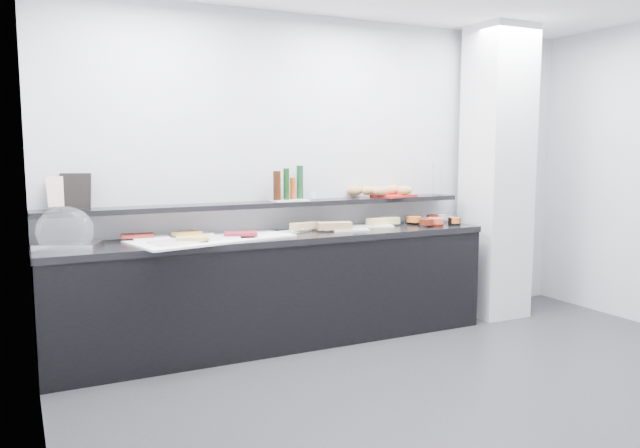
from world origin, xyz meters
name	(u,v)px	position (x,y,z in m)	size (l,w,h in m)	color
ground	(487,404)	(0.00, 0.00, 0.00)	(5.00, 5.00, 0.00)	#2D2D30
back_wall	(338,175)	(0.00, 2.00, 1.35)	(5.00, 0.02, 2.70)	silver
column	(497,173)	(1.50, 1.65, 1.35)	(0.50, 0.50, 2.70)	silver
buffet_cabinet	(279,293)	(-0.70, 1.70, 0.42)	(3.60, 0.60, 0.85)	black
counter_top	(278,238)	(-0.70, 1.70, 0.88)	(3.62, 0.62, 0.05)	black
wall_shelf	(270,204)	(-0.70, 1.88, 1.13)	(3.60, 0.25, 0.04)	black
cloche_base	(68,245)	(-2.26, 1.72, 0.92)	(0.41, 0.28, 0.04)	silver
cloche_dome	(65,231)	(-2.28, 1.70, 1.03)	(0.39, 0.25, 0.34)	white
linen_runner	(212,239)	(-1.26, 1.67, 0.91)	(1.19, 0.56, 0.01)	white
platter_meat_a	(150,237)	(-1.68, 1.85, 0.92)	(0.26, 0.18, 0.01)	white
food_meat_a	(137,236)	(-1.77, 1.85, 0.94)	(0.23, 0.15, 0.02)	maroon
platter_salmon	(192,234)	(-1.36, 1.86, 0.92)	(0.28, 0.19, 0.01)	white
food_salmon	(187,233)	(-1.41, 1.81, 0.94)	(0.20, 0.13, 0.02)	orange
platter_cheese	(176,242)	(-1.56, 1.54, 0.92)	(0.34, 0.23, 0.01)	white
food_cheese	(193,238)	(-1.44, 1.54, 0.94)	(0.23, 0.15, 0.02)	gold
platter_meat_b	(220,238)	(-1.21, 1.59, 0.92)	(0.26, 0.17, 0.01)	white
food_meat_b	(241,234)	(-1.04, 1.62, 0.94)	(0.25, 0.16, 0.02)	maroon
sandwich_plate_left	(294,231)	(-0.52, 1.79, 0.91)	(0.30, 0.13, 0.01)	white
sandwich_food_left	(304,226)	(-0.42, 1.81, 0.94)	(0.26, 0.10, 0.06)	tan
tongs_left	(296,231)	(-0.53, 1.72, 0.92)	(0.01, 0.01, 0.16)	#B1B3B8
sandwich_plate_mid	(350,230)	(-0.07, 1.65, 0.91)	(0.30, 0.13, 0.01)	white
sandwich_food_mid	(335,226)	(-0.20, 1.69, 0.94)	(0.28, 0.11, 0.06)	tan
tongs_mid	(331,230)	(-0.26, 1.64, 0.92)	(0.01, 0.01, 0.16)	silver
sandwich_plate_right	(371,226)	(0.21, 1.79, 0.91)	(0.39, 0.17, 0.01)	white
sandwich_food_right	(383,221)	(0.34, 1.79, 0.94)	(0.30, 0.11, 0.06)	#DBC572
tongs_right	(382,225)	(0.30, 1.74, 0.92)	(0.01, 0.01, 0.16)	silver
bowl_glass_fruit	(414,220)	(0.70, 1.83, 0.94)	(0.19, 0.19, 0.07)	white
fill_glass_fruit	(414,219)	(0.66, 1.78, 0.95)	(0.13, 0.13, 0.05)	orange
bowl_black_jam	(415,220)	(0.70, 1.81, 0.94)	(0.13, 0.13, 0.07)	black
fill_black_jam	(433,218)	(0.89, 1.81, 0.95)	(0.11, 0.11, 0.05)	#5C130D
bowl_glass_cream	(443,219)	(0.98, 1.76, 0.94)	(0.17, 0.17, 0.07)	white
fill_glass_cream	(439,217)	(0.99, 1.84, 0.95)	(0.13, 0.13, 0.05)	white
bowl_red_jam	(436,222)	(0.76, 1.59, 0.94)	(0.14, 0.14, 0.07)	maroon
fill_red_jam	(426,222)	(0.64, 1.56, 0.95)	(0.12, 0.12, 0.05)	#54180C
bowl_glass_salmon	(430,222)	(0.74, 1.64, 0.94)	(0.18, 0.18, 0.07)	white
fill_glass_salmon	(436,221)	(0.76, 1.58, 0.95)	(0.14, 0.14, 0.05)	#D64F34
bowl_black_fruit	(454,221)	(0.95, 1.56, 0.94)	(0.11, 0.11, 0.07)	black
fill_black_fruit	(455,220)	(0.94, 1.55, 0.95)	(0.09, 0.09, 0.05)	#D0601C
framed_print	(75,191)	(-2.18, 1.94, 1.28)	(0.22, 0.02, 0.26)	black
print_art	(62,191)	(-2.27, 1.95, 1.28)	(0.21, 0.00, 0.22)	beige
condiment_tray	(290,200)	(-0.52, 1.88, 1.16)	(0.30, 0.18, 0.01)	white
bottle_green_a	(286,184)	(-0.55, 1.88, 1.29)	(0.05, 0.05, 0.26)	#0E3512
bottle_brown	(277,186)	(-0.64, 1.87, 1.28)	(0.06, 0.06, 0.24)	#331609
bottle_green_b	(300,182)	(-0.41, 1.92, 1.30)	(0.06, 0.06, 0.28)	#103D1C
bottle_hot	(293,188)	(-0.48, 1.89, 1.25)	(0.05, 0.05, 0.18)	#AE3A0C
shaker_salt	(314,195)	(-0.31, 1.86, 1.20)	(0.03, 0.03, 0.07)	white
shaker_pepper	(313,195)	(-0.31, 1.86, 1.20)	(0.03, 0.03, 0.07)	white
bread_tray	(394,196)	(0.50, 1.87, 1.16)	(0.36, 0.26, 0.02)	#A91A12
bread_roll_nw	(355,191)	(0.15, 1.96, 1.21)	(0.15, 0.09, 0.08)	#AD8142
bread_roll_n	(374,190)	(0.33, 1.92, 1.21)	(0.13, 0.08, 0.08)	#B69445
bread_roll_ne	(395,189)	(0.55, 1.94, 1.21)	(0.12, 0.08, 0.08)	tan
bread_roll_sw	(379,191)	(0.31, 1.81, 1.21)	(0.14, 0.09, 0.08)	#BD8248
bread_roll_s	(383,191)	(0.34, 1.80, 1.21)	(0.14, 0.09, 0.08)	#B97A46
bread_roll_se	(405,190)	(0.56, 1.79, 1.21)	(0.13, 0.09, 0.08)	tan
bread_roll_midw	(368,191)	(0.25, 1.91, 1.21)	(0.13, 0.08, 0.08)	tan
bread_roll_mide	(391,190)	(0.49, 1.91, 1.21)	(0.12, 0.08, 0.08)	tan
carafe	(437,179)	(0.97, 1.85, 1.30)	(0.10, 0.10, 0.30)	silver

